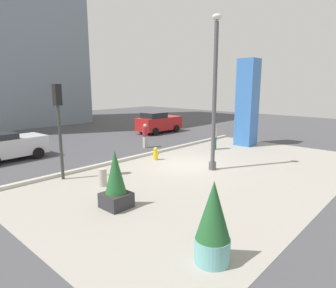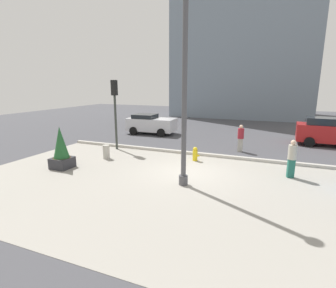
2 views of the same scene
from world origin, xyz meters
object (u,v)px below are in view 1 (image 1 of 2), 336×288
Objects in this scene: lamp_post at (214,97)px; car_far_lane at (159,123)px; car_curb_west at (8,146)px; traffic_light_corner at (59,116)px; potted_plant_near_left at (213,223)px; pedestrian_crossing at (145,135)px; concrete_bollard at (102,177)px; fire_hydrant at (156,154)px; art_pillar_blue at (247,103)px; potted_plant_by_pillar at (116,182)px; pedestrian_on_sidewalk at (215,136)px.

lamp_post is 12.43m from car_far_lane.
traffic_light_corner is at bearing -86.77° from car_curb_west.
car_curb_west is at bearing 122.53° from lamp_post.
potted_plant_near_left is 13.43m from pedestrian_crossing.
concrete_bollard is at bearing -145.30° from car_far_lane.
concrete_bollard is (-4.60, -1.43, 0.01)m from fire_hydrant.
car_far_lane is at bearing 43.16° from fire_hydrant.
car_curb_west is (-0.99, 7.57, 0.45)m from concrete_bollard.
potted_plant_by_pillar is at bearing -171.36° from art_pillar_blue.
car_curb_west is 2.41× the size of pedestrian_crossing.
art_pillar_blue reaches higher than potted_plant_near_left.
potted_plant_by_pillar is at bearing -114.18° from concrete_bollard.
car_curb_west is (-5.59, 6.14, 0.45)m from fire_hydrant.
pedestrian_crossing is (-5.38, 4.58, -2.06)m from art_pillar_blue.
art_pillar_blue reaches higher than pedestrian_crossing.
concrete_bollard is (-11.91, 0.24, -2.59)m from art_pillar_blue.
art_pillar_blue is 1.51× the size of car_curb_west.
lamp_post reaches higher than art_pillar_blue.
car_far_lane is 1.09× the size of car_curb_west.
lamp_post is at bearing 1.55° from potted_plant_by_pillar.
potted_plant_by_pillar is 1.00× the size of potted_plant_near_left.
concrete_bollard is (1.45, 6.46, -0.62)m from potted_plant_near_left.
potted_plant_by_pillar is 1.21× the size of pedestrian_on_sidewalk.
car_curb_west is 12.35m from pedestrian_on_sidewalk.
potted_plant_near_left is (-6.59, -4.42, -2.59)m from lamp_post.
potted_plant_by_pillar is (-6.13, -0.17, -2.67)m from lamp_post.
car_far_lane is 2.62× the size of pedestrian_crossing.
traffic_light_corner is (0.31, 4.26, 1.94)m from potted_plant_by_pillar.
car_far_lane reaches higher than pedestrian_crossing.
traffic_light_corner reaches higher than potted_plant_by_pillar.
concrete_bollard is 0.18× the size of car_far_lane.
car_far_lane is 12.76m from car_curb_west.
traffic_light_corner is (-0.68, 2.06, 2.48)m from concrete_bollard.
art_pillar_blue is 7.94m from fire_hydrant.
potted_plant_near_left is 19.69m from car_far_lane.
car_curb_west is (-12.75, -0.57, -0.09)m from car_far_lane.
car_curb_west is (-0.00, 9.77, -0.10)m from potted_plant_by_pillar.
traffic_light_corner reaches higher than car_curb_west.
art_pillar_blue is 2.91× the size of potted_plant_near_left.
art_pillar_blue is 13.21m from potted_plant_by_pillar.
potted_plant_near_left is at bearing -91.89° from car_curb_west.
car_far_lane is at bearing 47.87° from potted_plant_near_left.
pedestrian_on_sidewalk reaches higher than car_curb_west.
art_pillar_blue is 8.63m from car_far_lane.
car_curb_west is at bearing 132.29° from fire_hydrant.
fire_hydrant is at bearing 168.88° from pedestrian_on_sidewalk.
art_pillar_blue is 7.90× the size of concrete_bollard.
potted_plant_near_left is (-13.37, -6.22, -1.96)m from art_pillar_blue.
pedestrian_on_sidewalk is at bearing -34.74° from car_curb_west.
pedestrian_on_sidewalk is (-2.75, 0.77, -2.03)m from art_pillar_blue.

